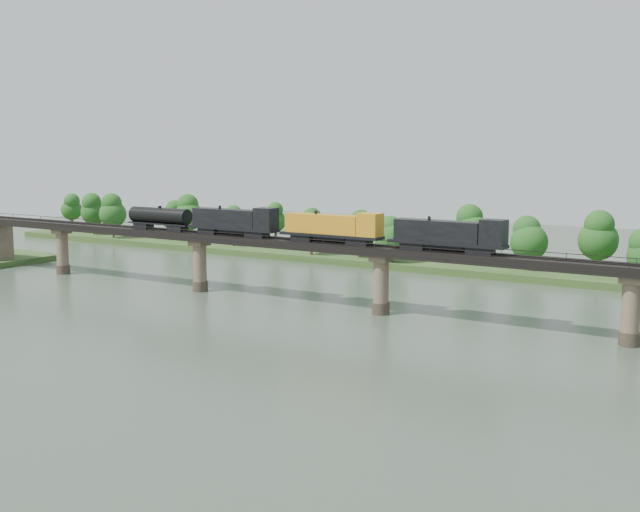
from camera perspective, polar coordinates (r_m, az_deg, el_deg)
The scene contains 6 objects.
ground at distance 111.13m, azimuth -3.09°, elevation -6.84°, with size 400.00×400.00×0.00m, color #344234.
far_bank at distance 185.33m, azimuth 12.45°, elevation -0.84°, with size 300.00×24.00×1.60m, color #2D481D.
bridge at distance 134.92m, azimuth 4.36°, elevation -1.87°, with size 236.00×30.00×11.50m.
bridge_superstructure at distance 134.00m, azimuth 4.39°, elevation 0.80°, with size 220.00×4.90×0.75m.
far_treeline at distance 183.18m, azimuth 9.63°, elevation 1.66°, with size 289.06×17.54×13.60m.
freight_train at distance 142.54m, azimuth -1.63°, elevation 2.18°, with size 79.50×3.10×5.47m.
Camera 1 is at (62.97, -87.16, 28.07)m, focal length 45.00 mm.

